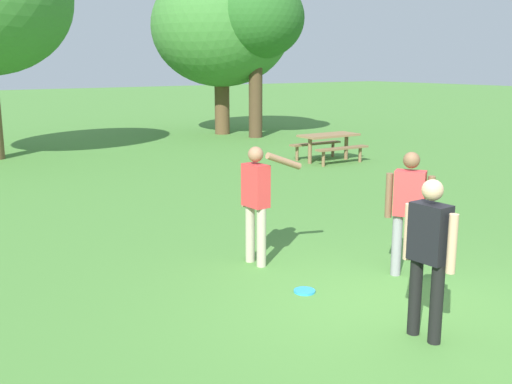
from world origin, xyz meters
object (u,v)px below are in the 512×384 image
person_thrower (429,249)px  picnic_table_near (329,142)px  tree_back_left (221,27)px  person_catcher (256,196)px  tree_back_right (256,20)px  person_bystander (409,206)px  frisbee (305,291)px

person_thrower → picnic_table_near: bearing=53.9°
person_thrower → tree_back_left: (7.52, 16.33, 3.08)m
person_catcher → picnic_table_near: (6.64, 6.11, -0.40)m
person_catcher → tree_back_left: size_ratio=0.26×
tree_back_right → person_thrower: bearing=-118.5°
person_thrower → picnic_table_near: size_ratio=0.95×
person_thrower → person_bystander: 1.82m
person_bystander → frisbee: 1.74m
person_bystander → picnic_table_near: size_ratio=0.95×
person_catcher → tree_back_right: 14.72m
person_thrower → tree_back_left: bearing=65.3°
person_bystander → tree_back_left: size_ratio=0.26×
person_thrower → tree_back_right: (7.99, 14.71, 3.28)m
picnic_table_near → tree_back_right: size_ratio=0.30×
frisbee → picnic_table_near: size_ratio=0.15×
frisbee → tree_back_right: size_ratio=0.05×
person_catcher → picnic_table_near: 9.03m
person_thrower → person_bystander: bearing=47.6°
person_catcher → tree_back_left: (7.62, 13.47, 3.06)m
person_catcher → tree_back_left: 15.78m
person_thrower → tree_back_right: 17.06m
person_bystander → tree_back_right: 15.34m
person_catcher → picnic_table_near: bearing=42.6°
picnic_table_near → tree_back_left: (0.99, 7.36, 3.46)m
person_catcher → tree_back_left: tree_back_left is taller
frisbee → tree_back_right: (8.20, 13.06, 4.21)m
person_catcher → tree_back_right: tree_back_right is taller
person_thrower → person_catcher: same height
person_catcher → frisbee: (-0.12, -1.21, -0.95)m
frisbee → tree_back_right: 15.99m
tree_back_left → tree_back_right: 1.69m
person_bystander → tree_back_left: 16.54m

